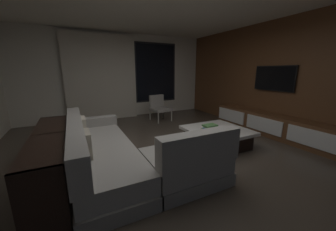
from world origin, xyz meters
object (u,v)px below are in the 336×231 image
Objects in this scene: book_stack_on_coffee_table at (210,128)px; media_console at (271,125)px; mounted_tv at (274,78)px; coffee_table at (217,137)px; sectional_couch at (122,156)px; accent_chair_near_window at (159,106)px; console_table_behind_couch at (51,156)px.

book_stack_on_coffee_table is 1.79m from media_console.
media_console is 1.13m from mounted_tv.
coffee_table is at bearing -176.38° from mounted_tv.
book_stack_on_coffee_table is 0.10× the size of media_console.
sectional_couch is 3.61m from media_console.
coffee_table is at bearing -85.20° from accent_chair_near_window.
media_console reaches higher than coffee_table.
coffee_table is 2.49m from accent_chair_near_window.
console_table_behind_couch is at bearing -179.97° from media_console.
accent_chair_near_window reaches higher than book_stack_on_coffee_table.
media_console is 3.04× the size of mounted_tv.
mounted_tv reaches higher than sectional_couch.
accent_chair_near_window is at bearing 43.19° from console_table_behind_couch.
book_stack_on_coffee_table is 0.30× the size of mounted_tv.
mounted_tv is (1.77, 0.11, 1.16)m from coffee_table.
coffee_table is 2.12m from mounted_tv.
coffee_table is at bearing 6.24° from sectional_couch.
sectional_couch is 1.84m from book_stack_on_coffee_table.
console_table_behind_couch is (-2.74, -0.08, 0.00)m from book_stack_on_coffee_table.
console_table_behind_couch reaches higher than book_stack_on_coffee_table.
sectional_couch is at bearing -173.76° from coffee_table.
accent_chair_near_window is (1.81, 2.69, 0.14)m from sectional_couch.
mounted_tv reaches higher than media_console.
coffee_table is 2.94m from console_table_behind_couch.
book_stack_on_coffee_table is at bearing 6.61° from sectional_couch.
sectional_couch is 2.16× the size of coffee_table.
mounted_tv is at bearing -50.05° from accent_chair_near_window.
mounted_tv is (1.96, 0.12, 0.93)m from book_stack_on_coffee_table.
sectional_couch is 8.16× the size of book_stack_on_coffee_table.
console_table_behind_couch is at bearing -178.27° from coffee_table.
accent_chair_near_window is 0.25× the size of media_console.
coffee_table is 3.79× the size of book_stack_on_coffee_table.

